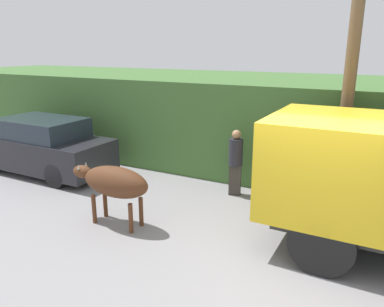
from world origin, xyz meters
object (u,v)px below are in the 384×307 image
(brown_cow, at_px, (114,182))
(pedestrian_on_hill, at_px, (236,160))
(utility_pole, at_px, (351,66))
(parked_suv, at_px, (41,146))

(brown_cow, height_order, pedestrian_on_hill, pedestrian_on_hill)
(brown_cow, relative_size, pedestrian_on_hill, 1.14)
(brown_cow, bearing_deg, utility_pole, 25.75)
(brown_cow, xyz_separation_m, pedestrian_on_hill, (1.58, 2.69, -0.02))
(parked_suv, distance_m, pedestrian_on_hill, 5.76)
(utility_pole, bearing_deg, parked_suv, -170.54)
(pedestrian_on_hill, xyz_separation_m, utility_pole, (2.36, 0.32, 2.29))
(parked_suv, bearing_deg, utility_pole, 11.29)
(pedestrian_on_hill, bearing_deg, utility_pole, 171.99)
(brown_cow, distance_m, utility_pole, 5.46)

